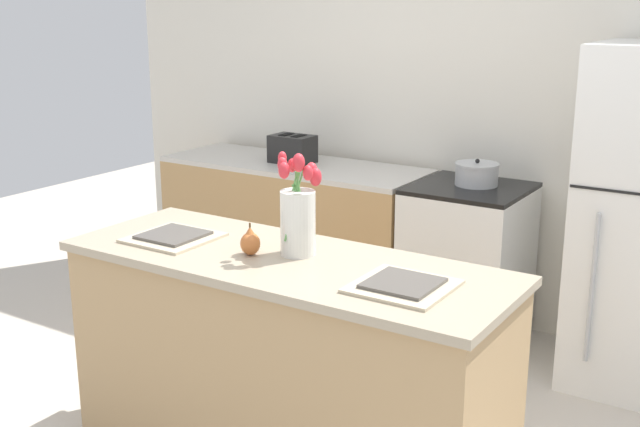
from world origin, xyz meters
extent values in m
cube|color=silver|center=(0.00, 2.00, 1.35)|extent=(5.20, 0.08, 2.70)
cube|color=tan|center=(0.00, 0.00, 0.44)|extent=(1.76, 0.62, 0.89)
cube|color=tan|center=(0.00, 0.00, 0.91)|extent=(1.80, 0.66, 0.03)
cube|color=tan|center=(-1.06, 1.60, 0.44)|extent=(1.68, 0.60, 0.87)
cube|color=beige|center=(-1.06, 1.60, 0.89)|extent=(1.68, 0.60, 0.03)
cube|color=silver|center=(0.10, 1.60, 0.44)|extent=(0.60, 0.60, 0.88)
cube|color=black|center=(0.10, 1.60, 0.89)|extent=(0.60, 0.60, 0.02)
cube|color=black|center=(0.10, 1.30, 0.41)|extent=(0.42, 0.01, 0.29)
cylinder|color=#B2B5B7|center=(0.86, 1.26, 0.58)|extent=(0.02, 0.02, 0.73)
cylinder|color=silver|center=(0.02, 0.06, 1.05)|extent=(0.14, 0.14, 0.25)
cylinder|color=#569E4C|center=(0.04, 0.06, 1.11)|extent=(0.07, 0.02, 0.25)
ellipsoid|color=red|center=(0.07, 0.05, 1.26)|extent=(0.04, 0.04, 0.06)
cylinder|color=#569E4C|center=(0.03, 0.08, 1.10)|extent=(0.07, 0.08, 0.21)
ellipsoid|color=red|center=(0.06, 0.12, 1.23)|extent=(0.05, 0.05, 0.07)
cylinder|color=#569E4C|center=(0.02, 0.09, 1.11)|extent=(0.03, 0.09, 0.23)
ellipsoid|color=red|center=(0.03, 0.14, 1.24)|extent=(0.05, 0.05, 0.07)
cylinder|color=#569E4C|center=(-0.01, 0.08, 1.12)|extent=(0.04, 0.03, 0.26)
ellipsoid|color=red|center=(-0.02, 0.09, 1.27)|extent=(0.04, 0.04, 0.05)
cylinder|color=#569E4C|center=(-0.01, 0.06, 1.14)|extent=(0.07, 0.02, 0.30)
ellipsoid|color=red|center=(-0.04, 0.05, 1.30)|extent=(0.03, 0.03, 0.05)
cylinder|color=#569E4C|center=(0.01, 0.05, 1.13)|extent=(0.05, 0.08, 0.28)
ellipsoid|color=red|center=(-0.01, 0.01, 1.29)|extent=(0.04, 0.04, 0.06)
cylinder|color=#569E4C|center=(0.01, 0.03, 1.12)|extent=(0.02, 0.09, 0.26)
ellipsoid|color=red|center=(0.01, -0.01, 1.27)|extent=(0.04, 0.04, 0.06)
cylinder|color=#569E4C|center=(0.03, 0.05, 1.13)|extent=(0.04, 0.05, 0.29)
ellipsoid|color=red|center=(0.05, 0.03, 1.30)|extent=(0.05, 0.05, 0.07)
ellipsoid|color=#C66B33|center=(-0.14, -0.04, 0.97)|extent=(0.08, 0.08, 0.09)
cone|color=#C66B33|center=(-0.14, -0.04, 1.02)|extent=(0.04, 0.04, 0.04)
cylinder|color=brown|center=(-0.14, -0.04, 1.04)|extent=(0.01, 0.01, 0.02)
cube|color=beige|center=(-0.53, -0.05, 0.93)|extent=(0.33, 0.33, 0.01)
cube|color=#514C47|center=(-0.53, -0.05, 0.94)|extent=(0.24, 0.24, 0.01)
cube|color=beige|center=(0.53, -0.05, 0.93)|extent=(0.33, 0.33, 0.01)
cube|color=#514C47|center=(0.53, -0.05, 0.94)|extent=(0.24, 0.24, 0.01)
cube|color=black|center=(-1.07, 1.60, 0.99)|extent=(0.26, 0.18, 0.17)
cube|color=black|center=(-1.12, 1.60, 1.07)|extent=(0.05, 0.11, 0.01)
cube|color=black|center=(-1.03, 1.60, 1.07)|extent=(0.05, 0.11, 0.01)
cube|color=black|center=(-1.21, 1.60, 1.01)|extent=(0.02, 0.02, 0.02)
cylinder|color=#B2B5B7|center=(0.11, 1.64, 0.96)|extent=(0.23, 0.23, 0.11)
cylinder|color=#B2B5B7|center=(0.11, 1.64, 1.02)|extent=(0.24, 0.24, 0.01)
sphere|color=black|center=(0.11, 1.64, 1.04)|extent=(0.02, 0.02, 0.02)
camera|label=1|loc=(1.70, -2.39, 1.90)|focal=45.00mm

